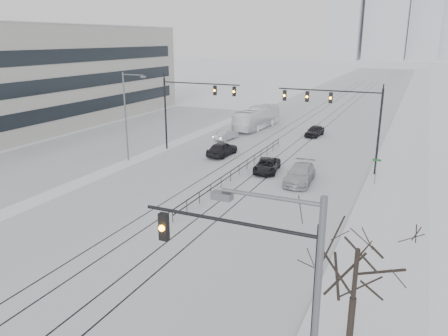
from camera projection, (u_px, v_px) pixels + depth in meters
road at (314, 121)px, 66.77m from camera, size 22.00×260.00×0.02m
sidewalk_east at (409, 128)px, 61.42m from camera, size 5.00×260.00×0.16m
curb at (390, 127)px, 62.39m from camera, size 0.10×260.00×0.12m
parking_strip at (102, 143)px, 52.82m from camera, size 14.00×60.00×0.03m
tram_rails at (273, 151)px, 49.30m from camera, size 5.30×180.00×0.01m
skyline at (415, 4)px, 242.59m from camera, size 96.00×48.00×72.00m
traffic_mast_near at (266, 286)px, 14.05m from camera, size 6.10×0.37×7.00m
traffic_mast_ne at (342, 112)px, 40.07m from camera, size 9.60×0.37×8.00m
traffic_mast_nw at (188, 102)px, 47.57m from camera, size 9.10×0.37×8.00m
street_light_west at (128, 111)px, 43.89m from camera, size 2.73×0.25×9.00m
bare_tree at (357, 262)px, 15.74m from camera, size 4.40×4.40×6.10m
median_fence at (239, 170)px, 40.42m from camera, size 0.06×24.00×1.00m
street_sign at (376, 168)px, 37.20m from camera, size 0.70×0.06×2.40m
sedan_sb_inner at (222, 149)px, 46.98m from camera, size 2.14×4.68×1.56m
sedan_sb_outer at (226, 135)px, 54.41m from camera, size 1.91×3.91×1.23m
sedan_nb_front at (267, 166)px, 41.39m from camera, size 2.67×4.72×1.24m
sedan_nb_right at (300, 174)px, 38.26m from camera, size 2.53×5.49×1.56m
sedan_nb_far at (315, 131)px, 56.44m from camera, size 2.06×4.21×1.38m
box_truck at (257, 118)px, 61.12m from camera, size 3.41×10.82×2.96m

